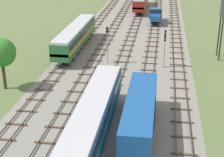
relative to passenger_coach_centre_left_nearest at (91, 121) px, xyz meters
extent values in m
plane|color=#5B6B3D|center=(0.00, 36.22, -2.61)|extent=(480.00, 480.00, 0.00)
cube|color=gray|center=(0.00, 36.22, -2.61)|extent=(21.23, 176.00, 0.01)
cube|color=#47382D|center=(-9.33, 37.22, -2.40)|extent=(0.07, 126.00, 0.15)
cube|color=#47382D|center=(-7.90, 37.22, -2.40)|extent=(0.07, 126.00, 0.15)
cube|color=brown|center=(-8.62, -0.28, -2.54)|extent=(2.40, 0.22, 0.14)
cube|color=brown|center=(-8.62, 2.72, -2.54)|extent=(2.40, 0.22, 0.14)
cube|color=brown|center=(-8.62, 5.72, -2.54)|extent=(2.40, 0.22, 0.14)
cube|color=brown|center=(-8.62, 8.72, -2.54)|extent=(2.40, 0.22, 0.14)
cube|color=brown|center=(-8.62, 11.72, -2.54)|extent=(2.40, 0.22, 0.14)
cube|color=brown|center=(-8.62, 14.72, -2.54)|extent=(2.40, 0.22, 0.14)
cube|color=brown|center=(-8.62, 17.72, -2.54)|extent=(2.40, 0.22, 0.14)
cube|color=brown|center=(-8.62, 20.72, -2.54)|extent=(2.40, 0.22, 0.14)
cube|color=brown|center=(-8.62, 23.72, -2.54)|extent=(2.40, 0.22, 0.14)
cube|color=brown|center=(-8.62, 26.72, -2.54)|extent=(2.40, 0.22, 0.14)
cube|color=brown|center=(-8.62, 29.72, -2.54)|extent=(2.40, 0.22, 0.14)
cube|color=brown|center=(-8.62, 32.72, -2.54)|extent=(2.40, 0.22, 0.14)
cube|color=brown|center=(-8.62, 35.72, -2.54)|extent=(2.40, 0.22, 0.14)
cube|color=brown|center=(-8.62, 38.72, -2.54)|extent=(2.40, 0.22, 0.14)
cube|color=brown|center=(-8.62, 41.72, -2.54)|extent=(2.40, 0.22, 0.14)
cube|color=brown|center=(-8.62, 44.72, -2.54)|extent=(2.40, 0.22, 0.14)
cube|color=brown|center=(-8.62, 47.72, -2.54)|extent=(2.40, 0.22, 0.14)
cube|color=brown|center=(-8.62, 50.72, -2.54)|extent=(2.40, 0.22, 0.14)
cube|color=brown|center=(-8.62, 53.72, -2.54)|extent=(2.40, 0.22, 0.14)
cube|color=brown|center=(-8.62, 56.72, -2.54)|extent=(2.40, 0.22, 0.14)
cube|color=brown|center=(-8.62, 59.72, -2.54)|extent=(2.40, 0.22, 0.14)
cube|color=brown|center=(-8.62, 62.72, -2.54)|extent=(2.40, 0.22, 0.14)
cube|color=brown|center=(-8.62, 65.72, -2.54)|extent=(2.40, 0.22, 0.14)
cube|color=brown|center=(-8.62, 68.72, -2.54)|extent=(2.40, 0.22, 0.14)
cube|color=brown|center=(-8.62, 71.72, -2.54)|extent=(2.40, 0.22, 0.14)
cube|color=brown|center=(-8.62, 74.72, -2.54)|extent=(2.40, 0.22, 0.14)
cube|color=brown|center=(-8.62, 77.72, -2.54)|extent=(2.40, 0.22, 0.14)
cube|color=#47382D|center=(-5.03, 37.22, -2.40)|extent=(0.07, 126.00, 0.15)
cube|color=#47382D|center=(-3.59, 37.22, -2.40)|extent=(0.07, 126.00, 0.15)
cube|color=brown|center=(-4.31, -0.28, -2.54)|extent=(2.40, 0.22, 0.14)
cube|color=brown|center=(-4.31, 2.72, -2.54)|extent=(2.40, 0.22, 0.14)
cube|color=brown|center=(-4.31, 5.72, -2.54)|extent=(2.40, 0.22, 0.14)
cube|color=brown|center=(-4.31, 8.72, -2.54)|extent=(2.40, 0.22, 0.14)
cube|color=brown|center=(-4.31, 11.72, -2.54)|extent=(2.40, 0.22, 0.14)
cube|color=brown|center=(-4.31, 14.72, -2.54)|extent=(2.40, 0.22, 0.14)
cube|color=brown|center=(-4.31, 17.72, -2.54)|extent=(2.40, 0.22, 0.14)
cube|color=brown|center=(-4.31, 20.72, -2.54)|extent=(2.40, 0.22, 0.14)
cube|color=brown|center=(-4.31, 23.72, -2.54)|extent=(2.40, 0.22, 0.14)
cube|color=brown|center=(-4.31, 26.72, -2.54)|extent=(2.40, 0.22, 0.14)
cube|color=brown|center=(-4.31, 29.72, -2.54)|extent=(2.40, 0.22, 0.14)
cube|color=brown|center=(-4.31, 32.72, -2.54)|extent=(2.40, 0.22, 0.14)
cube|color=brown|center=(-4.31, 35.72, -2.54)|extent=(2.40, 0.22, 0.14)
cube|color=brown|center=(-4.31, 38.72, -2.54)|extent=(2.40, 0.22, 0.14)
cube|color=brown|center=(-4.31, 41.72, -2.54)|extent=(2.40, 0.22, 0.14)
cube|color=brown|center=(-4.31, 44.72, -2.54)|extent=(2.40, 0.22, 0.14)
cube|color=brown|center=(-4.31, 47.72, -2.54)|extent=(2.40, 0.22, 0.14)
cube|color=brown|center=(-4.31, 50.72, -2.54)|extent=(2.40, 0.22, 0.14)
cube|color=brown|center=(-4.31, 53.72, -2.54)|extent=(2.40, 0.22, 0.14)
cube|color=brown|center=(-4.31, 56.72, -2.54)|extent=(2.40, 0.22, 0.14)
cube|color=brown|center=(-4.31, 59.72, -2.54)|extent=(2.40, 0.22, 0.14)
cube|color=brown|center=(-4.31, 62.72, -2.54)|extent=(2.40, 0.22, 0.14)
cube|color=brown|center=(-4.31, 65.72, -2.54)|extent=(2.40, 0.22, 0.14)
cube|color=brown|center=(-4.31, 68.72, -2.54)|extent=(2.40, 0.22, 0.14)
cube|color=brown|center=(-4.31, 71.72, -2.54)|extent=(2.40, 0.22, 0.14)
cube|color=brown|center=(-4.31, 74.72, -2.54)|extent=(2.40, 0.22, 0.14)
cube|color=brown|center=(-4.31, 77.72, -2.54)|extent=(2.40, 0.22, 0.14)
cube|color=brown|center=(-4.31, 80.72, -2.54)|extent=(2.40, 0.22, 0.14)
cube|color=#47382D|center=(-0.72, 37.22, -2.40)|extent=(0.07, 126.00, 0.15)
cube|color=#47382D|center=(0.72, 37.22, -2.40)|extent=(0.07, 126.00, 0.15)
cube|color=brown|center=(0.00, -0.28, -2.54)|extent=(2.40, 0.22, 0.14)
cube|color=brown|center=(0.00, 2.72, -2.54)|extent=(2.40, 0.22, 0.14)
cube|color=brown|center=(0.00, 5.72, -2.54)|extent=(2.40, 0.22, 0.14)
cube|color=brown|center=(0.00, 8.72, -2.54)|extent=(2.40, 0.22, 0.14)
cube|color=brown|center=(0.00, 11.72, -2.54)|extent=(2.40, 0.22, 0.14)
cube|color=brown|center=(0.00, 14.72, -2.54)|extent=(2.40, 0.22, 0.14)
cube|color=brown|center=(0.00, 17.72, -2.54)|extent=(2.40, 0.22, 0.14)
cube|color=brown|center=(0.00, 20.72, -2.54)|extent=(2.40, 0.22, 0.14)
cube|color=brown|center=(0.00, 23.72, -2.54)|extent=(2.40, 0.22, 0.14)
cube|color=brown|center=(0.00, 26.72, -2.54)|extent=(2.40, 0.22, 0.14)
cube|color=brown|center=(0.00, 29.72, -2.54)|extent=(2.40, 0.22, 0.14)
cube|color=brown|center=(0.00, 32.72, -2.54)|extent=(2.40, 0.22, 0.14)
cube|color=brown|center=(0.00, 35.72, -2.54)|extent=(2.40, 0.22, 0.14)
cube|color=brown|center=(0.00, 38.72, -2.54)|extent=(2.40, 0.22, 0.14)
cube|color=brown|center=(0.00, 41.72, -2.54)|extent=(2.40, 0.22, 0.14)
cube|color=brown|center=(0.00, 44.72, -2.54)|extent=(2.40, 0.22, 0.14)
cube|color=brown|center=(0.00, 47.72, -2.54)|extent=(2.40, 0.22, 0.14)
cube|color=brown|center=(0.00, 50.72, -2.54)|extent=(2.40, 0.22, 0.14)
cube|color=brown|center=(0.00, 53.72, -2.54)|extent=(2.40, 0.22, 0.14)
cube|color=brown|center=(0.00, 56.72, -2.54)|extent=(2.40, 0.22, 0.14)
cube|color=brown|center=(0.00, 59.72, -2.54)|extent=(2.40, 0.22, 0.14)
cube|color=brown|center=(0.00, 62.72, -2.54)|extent=(2.40, 0.22, 0.14)
cube|color=brown|center=(0.00, 65.72, -2.54)|extent=(2.40, 0.22, 0.14)
cube|color=brown|center=(0.00, 68.72, -2.54)|extent=(2.40, 0.22, 0.14)
cube|color=brown|center=(0.00, 71.72, -2.54)|extent=(2.40, 0.22, 0.14)
cube|color=brown|center=(0.00, 74.72, -2.54)|extent=(2.40, 0.22, 0.14)
cube|color=brown|center=(0.00, 77.72, -2.54)|extent=(2.40, 0.22, 0.14)
cube|color=brown|center=(0.00, 80.72, -2.54)|extent=(2.40, 0.22, 0.14)
cube|color=#47382D|center=(3.59, 37.22, -2.40)|extent=(0.07, 126.00, 0.15)
cube|color=#47382D|center=(5.03, 37.22, -2.40)|extent=(0.07, 126.00, 0.15)
cube|color=brown|center=(4.31, -0.28, -2.54)|extent=(2.40, 0.22, 0.14)
cube|color=brown|center=(4.31, 2.72, -2.54)|extent=(2.40, 0.22, 0.14)
cube|color=brown|center=(4.31, 5.72, -2.54)|extent=(2.40, 0.22, 0.14)
cube|color=brown|center=(4.31, 8.72, -2.54)|extent=(2.40, 0.22, 0.14)
cube|color=brown|center=(4.31, 11.72, -2.54)|extent=(2.40, 0.22, 0.14)
cube|color=brown|center=(4.31, 14.72, -2.54)|extent=(2.40, 0.22, 0.14)
cube|color=brown|center=(4.31, 17.72, -2.54)|extent=(2.40, 0.22, 0.14)
cube|color=brown|center=(4.31, 20.72, -2.54)|extent=(2.40, 0.22, 0.14)
cube|color=brown|center=(4.31, 23.72, -2.54)|extent=(2.40, 0.22, 0.14)
cube|color=brown|center=(4.31, 26.72, -2.54)|extent=(2.40, 0.22, 0.14)
cube|color=brown|center=(4.31, 29.72, -2.54)|extent=(2.40, 0.22, 0.14)
cube|color=brown|center=(4.31, 32.72, -2.54)|extent=(2.40, 0.22, 0.14)
cube|color=brown|center=(4.31, 35.72, -2.54)|extent=(2.40, 0.22, 0.14)
cube|color=brown|center=(4.31, 38.72, -2.54)|extent=(2.40, 0.22, 0.14)
cube|color=brown|center=(4.31, 41.72, -2.54)|extent=(2.40, 0.22, 0.14)
cube|color=brown|center=(4.31, 44.72, -2.54)|extent=(2.40, 0.22, 0.14)
cube|color=brown|center=(4.31, 47.72, -2.54)|extent=(2.40, 0.22, 0.14)
cube|color=brown|center=(4.31, 50.72, -2.54)|extent=(2.40, 0.22, 0.14)
cube|color=brown|center=(4.31, 53.72, -2.54)|extent=(2.40, 0.22, 0.14)
cube|color=brown|center=(4.31, 56.72, -2.54)|extent=(2.40, 0.22, 0.14)
cube|color=brown|center=(4.31, 59.72, -2.54)|extent=(2.40, 0.22, 0.14)
cube|color=brown|center=(4.31, 62.72, -2.54)|extent=(2.40, 0.22, 0.14)
cube|color=brown|center=(4.31, 65.72, -2.54)|extent=(2.40, 0.22, 0.14)
cube|color=brown|center=(4.31, 68.72, -2.54)|extent=(2.40, 0.22, 0.14)
cube|color=brown|center=(4.31, 71.72, -2.54)|extent=(2.40, 0.22, 0.14)
cube|color=brown|center=(4.31, 74.72, -2.54)|extent=(2.40, 0.22, 0.14)
cube|color=brown|center=(4.31, 77.72, -2.54)|extent=(2.40, 0.22, 0.14)
cube|color=brown|center=(4.31, 80.72, -2.54)|extent=(2.40, 0.22, 0.14)
cube|color=#47382D|center=(7.90, 37.22, -2.40)|extent=(0.07, 126.00, 0.15)
cube|color=#47382D|center=(9.33, 37.22, -2.40)|extent=(0.07, 126.00, 0.15)
cube|color=brown|center=(8.62, -0.28, -2.54)|extent=(2.40, 0.22, 0.14)
cube|color=brown|center=(8.62, 2.72, -2.54)|extent=(2.40, 0.22, 0.14)
cube|color=brown|center=(8.62, 5.72, -2.54)|extent=(2.40, 0.22, 0.14)
cube|color=brown|center=(8.62, 8.72, -2.54)|extent=(2.40, 0.22, 0.14)
cube|color=brown|center=(8.62, 11.72, -2.54)|extent=(2.40, 0.22, 0.14)
cube|color=brown|center=(8.62, 14.72, -2.54)|extent=(2.40, 0.22, 0.14)
cube|color=brown|center=(8.62, 17.72, -2.54)|extent=(2.40, 0.22, 0.14)
cube|color=brown|center=(8.62, 20.72, -2.54)|extent=(2.40, 0.22, 0.14)
cube|color=brown|center=(8.62, 23.72, -2.54)|extent=(2.40, 0.22, 0.14)
cube|color=brown|center=(8.62, 26.72, -2.54)|extent=(2.40, 0.22, 0.14)
cube|color=brown|center=(8.62, 29.72, -2.54)|extent=(2.40, 0.22, 0.14)
cube|color=brown|center=(8.62, 32.72, -2.54)|extent=(2.40, 0.22, 0.14)
cube|color=brown|center=(8.62, 35.72, -2.54)|extent=(2.40, 0.22, 0.14)
cube|color=brown|center=(8.62, 38.72, -2.54)|extent=(2.40, 0.22, 0.14)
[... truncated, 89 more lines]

